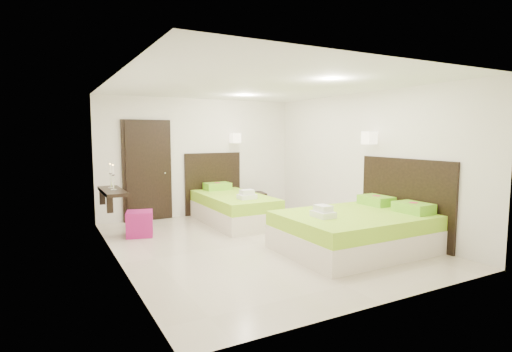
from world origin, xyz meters
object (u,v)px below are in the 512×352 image
bed_single (232,206)px  bed_double (358,229)px  nightstand (254,202)px  ottoman (140,224)px

bed_single → bed_double: bearing=-71.9°
nightstand → ottoman: 3.09m
bed_double → nightstand: bearing=89.4°
bed_double → ottoman: size_ratio=5.04×
bed_single → nightstand: bearing=39.6°
bed_double → ottoman: 3.80m
bed_double → ottoman: (-2.86, 2.50, -0.11)m
bed_single → ottoman: bearing=-171.8°
bed_single → bed_double: 2.92m
bed_single → nightstand: 1.23m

